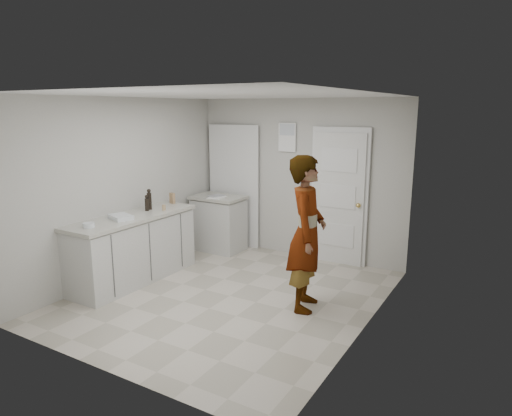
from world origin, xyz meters
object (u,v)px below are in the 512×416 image
Objects in this scene: oil_cruet_b at (149,200)px; egg_bowl at (89,225)px; person at (307,234)px; baking_dish at (121,217)px; spice_jar at (164,208)px; cake_mix_box at (172,198)px; oil_cruet_a at (147,203)px.

egg_bowl is (0.07, -1.13, -0.12)m from oil_cruet_b.
person is 2.46m from baking_dish.
egg_bowl is (-0.02, -0.50, 0.00)m from baking_dish.
baking_dish is at bearing -100.63° from spice_jar.
egg_bowl is at bearing 99.06° from person.
cake_mix_box is at bearing 89.95° from oil_cruet_b.
oil_cruet_b is at bearing 110.22° from oil_cruet_a.
egg_bowl is (0.07, -1.63, -0.05)m from cake_mix_box.
person is 23.24× the size of spice_jar.
person is 8.01× the size of oil_cruet_a.
person is 2.26m from spice_jar.
cake_mix_box is 1.13m from baking_dish.
spice_jar is 0.34× the size of oil_cruet_a.
person is at bearing 14.43° from baking_dish.
spice_jar is at bearing 79.37° from baking_dish.
person is 4.88× the size of baking_dish.
egg_bowl is (-2.40, -1.12, 0.04)m from person.
spice_jar is 0.25m from oil_cruet_b.
oil_cruet_b is 0.80× the size of baking_dish.
cake_mix_box is 0.70× the size of oil_cruet_a.
oil_cruet_a is 1.59× the size of egg_bowl.
person is 2.65m from egg_bowl.
oil_cruet_b is 2.07× the size of egg_bowl.
person is at bearing -1.94° from spice_jar.
cake_mix_box is at bearing 94.44° from baking_dish.
baking_dish is (0.09, -0.63, -0.12)m from oil_cruet_b.
oil_cruet_b is at bearing 97.91° from baking_dish.
oil_cruet_a is (0.03, -0.58, 0.03)m from cake_mix_box.
oil_cruet_a is 1.05m from egg_bowl.
oil_cruet_a is (-0.19, -0.14, 0.07)m from spice_jar.
oil_cruet_b reaches higher than oil_cruet_a.
oil_cruet_b is at bearing -72.98° from cake_mix_box.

